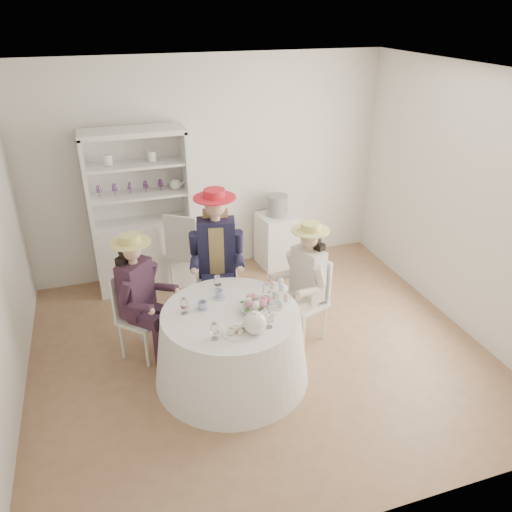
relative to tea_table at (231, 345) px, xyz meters
name	(u,v)px	position (x,y,z in m)	size (l,w,h in m)	color
ground	(259,351)	(0.36, 0.27, -0.36)	(4.50, 4.50, 0.00)	#856042
ceiling	(260,75)	(0.36, 0.27, 2.34)	(4.50, 4.50, 0.00)	white
wall_back	(209,169)	(0.36, 2.27, 0.99)	(4.50, 4.50, 0.00)	silver
wall_front	(370,369)	(0.36, -1.73, 0.99)	(4.50, 4.50, 0.00)	silver
wall_right	(466,204)	(2.61, 0.27, 0.99)	(4.50, 4.50, 0.00)	silver
tea_table	(231,345)	(0.00, 0.00, 0.00)	(1.46, 1.46, 0.72)	white
hutch	(143,234)	(-0.54, 2.01, 0.34)	(1.24, 0.64, 1.96)	silver
side_table	(276,240)	(1.19, 2.02, 0.00)	(0.46, 0.46, 0.72)	silver
hatbox	(277,205)	(1.19, 2.02, 0.49)	(0.27, 0.27, 0.27)	black
guest_left	(138,290)	(-0.75, 0.59, 0.39)	(0.56, 0.56, 1.33)	silver
guest_mid	(217,250)	(0.11, 0.95, 0.51)	(0.58, 0.62, 1.54)	silver
guest_right	(306,276)	(0.89, 0.35, 0.39)	(0.55, 0.50, 1.32)	silver
spare_chair	(186,250)	(-0.09, 1.71, 0.19)	(0.59, 0.59, 1.03)	silver
teacup_a	(202,306)	(-0.23, 0.12, 0.40)	(0.09, 0.09, 0.07)	white
teacup_b	(219,295)	(-0.04, 0.26, 0.40)	(0.08, 0.08, 0.07)	white
teacup_c	(253,299)	(0.25, 0.10, 0.39)	(0.08, 0.08, 0.06)	white
flower_bowl	(252,310)	(0.18, -0.07, 0.39)	(0.21, 0.21, 0.05)	white
flower_arrangement	(254,301)	(0.22, -0.02, 0.45)	(0.18, 0.18, 0.07)	pink
table_teapot	(255,323)	(0.12, -0.35, 0.45)	(0.28, 0.20, 0.21)	white
sandwich_plate	(236,332)	(-0.04, -0.32, 0.38)	(0.25, 0.25, 0.05)	white
cupcake_stand	(278,295)	(0.46, 0.00, 0.45)	(0.25, 0.25, 0.23)	white
stemware_set	(230,305)	(0.00, 0.00, 0.44)	(0.86, 0.83, 0.15)	white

